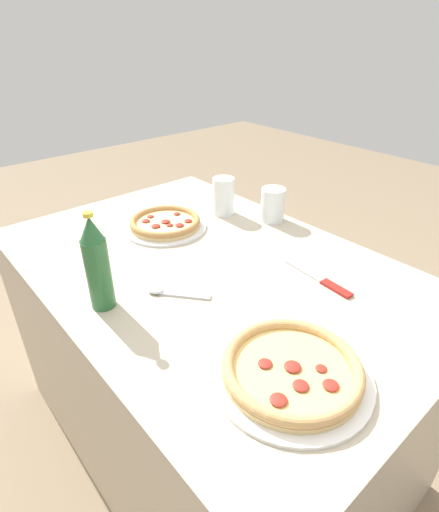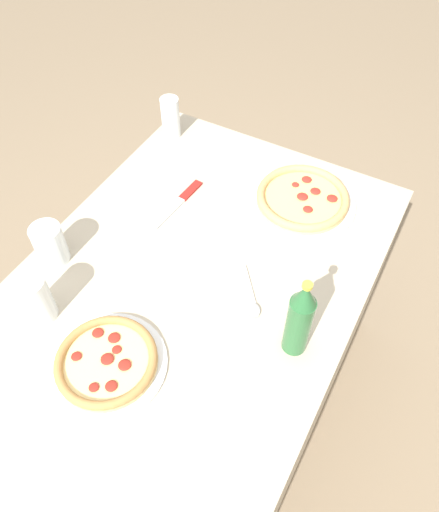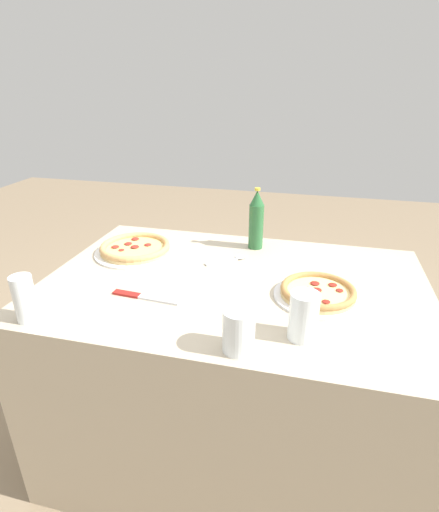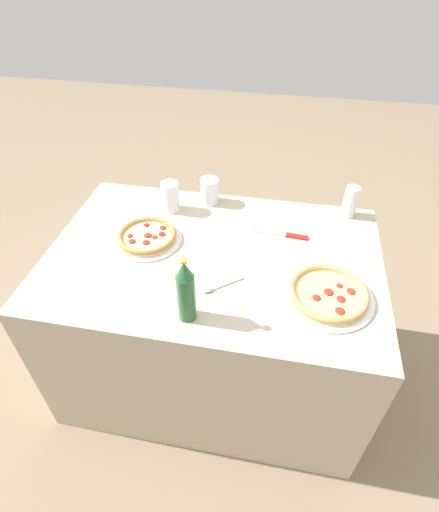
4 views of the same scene
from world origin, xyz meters
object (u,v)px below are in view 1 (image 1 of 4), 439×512
pizza_pepperoni (165,223)px  glass_orange_juice (273,206)px  pizza_salami (291,370)px  glass_iced_tea (223,198)px  knife (320,279)px  spoon (169,292)px  beer_bottle (97,264)px

pizza_pepperoni → glass_orange_juice: bearing=59.3°
pizza_salami → glass_iced_tea: bearing=148.3°
pizza_salami → knife: size_ratio=1.40×
pizza_salami → glass_iced_tea: (-0.67, 0.41, 0.04)m
pizza_pepperoni → spoon: (0.32, -0.21, -0.01)m
pizza_salami → glass_orange_juice: glass_orange_juice is taller
pizza_pepperoni → glass_iced_tea: glass_iced_tea is taller
knife → spoon: (-0.21, -0.34, 0.00)m
pizza_pepperoni → pizza_salami: pizza_salami is taller
glass_iced_tea → pizza_salami: bearing=-31.7°
glass_orange_juice → glass_iced_tea: glass_iced_tea is taller
glass_iced_tea → beer_bottle: size_ratio=0.54×
pizza_pepperoni → beer_bottle: 0.45m
pizza_salami → knife: 0.36m
glass_iced_tea → spoon: glass_iced_tea is taller
glass_iced_tea → knife: glass_iced_tea is taller
glass_iced_tea → spoon: size_ratio=0.93×
glass_orange_juice → knife: size_ratio=0.51×
beer_bottle → spoon: (0.07, 0.15, -0.11)m
spoon → beer_bottle: bearing=-114.2°
spoon → pizza_salami: bearing=3.3°
knife → pizza_pepperoni: bearing=-165.8°
glass_iced_tea → spoon: 0.52m
beer_bottle → knife: size_ratio=1.10×
beer_bottle → glass_orange_juice: bearing=95.6°
beer_bottle → spoon: beer_bottle is taller
pizza_pepperoni → spoon: pizza_pepperoni is taller
glass_orange_juice → glass_iced_tea: 0.18m
pizza_salami → beer_bottle: beer_bottle is taller
glass_orange_juice → pizza_salami: bearing=-44.4°
pizza_pepperoni → knife: (0.53, 0.14, -0.01)m
glass_iced_tea → pizza_pepperoni: bearing=-99.1°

